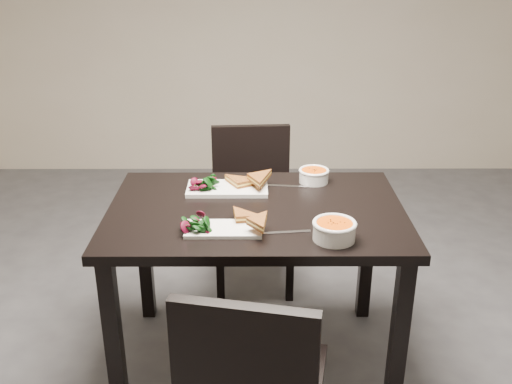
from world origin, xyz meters
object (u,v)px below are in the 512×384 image
plate_near (224,229)px  soup_bowl_far (314,175)px  plate_far (227,189)px  chair_far (252,197)px  soup_bowl_near (334,229)px  table (256,230)px

plate_near → soup_bowl_far: soup_bowl_far is taller
plate_far → soup_bowl_far: size_ratio=2.56×
plate_far → soup_bowl_far: (0.38, 0.10, 0.03)m
chair_far → soup_bowl_near: bearing=-76.9°
plate_near → soup_bowl_far: 0.62m
chair_far → soup_bowl_near: 1.08m
plate_far → plate_near: bearing=-89.7°
table → chair_far: size_ratio=1.41×
plate_near → plate_far: (-0.00, 0.39, 0.00)m
chair_far → soup_bowl_far: chair_far is taller
table → soup_bowl_near: soup_bowl_near is taller
soup_bowl_near → plate_far: bearing=131.6°
plate_near → plate_far: plate_far is taller
plate_near → plate_far: 0.39m
chair_far → plate_far: 0.61m
soup_bowl_near → table: bearing=135.7°
table → chair_far: chair_far is taller
chair_far → plate_near: chair_far is taller
plate_near → plate_far: bearing=90.3°
table → plate_far: plate_far is taller
chair_far → plate_near: bearing=-100.0°
plate_far → chair_far: bearing=78.9°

